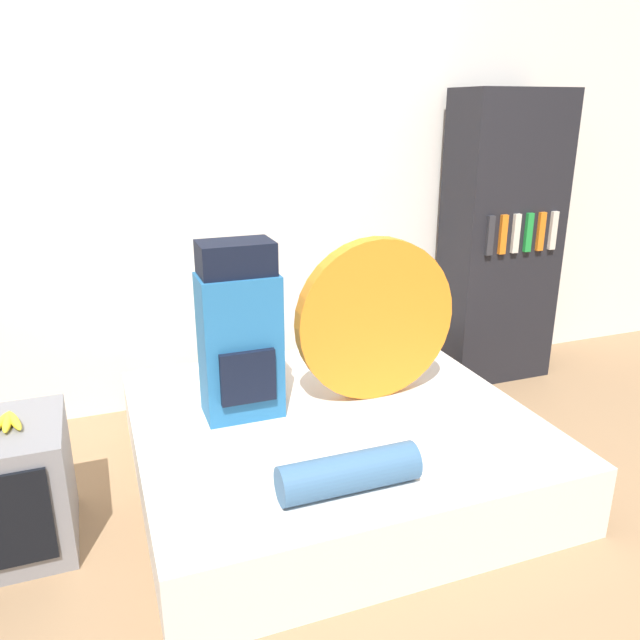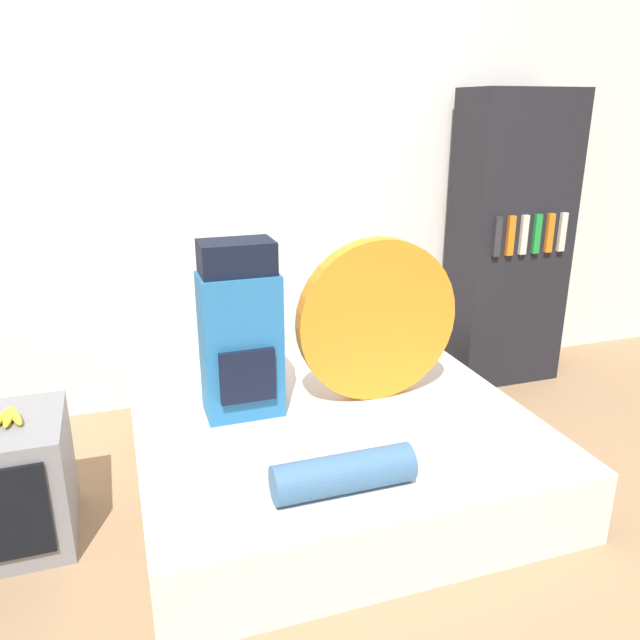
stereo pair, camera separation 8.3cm
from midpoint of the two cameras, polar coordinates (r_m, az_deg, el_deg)
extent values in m
plane|color=#997551|center=(2.35, 7.38, -24.62)|extent=(16.00, 16.00, 0.00)
cube|color=white|center=(3.48, -6.47, 13.65)|extent=(8.00, 0.05, 2.60)
cube|color=silver|center=(2.89, 0.27, -11.31)|extent=(1.70, 1.59, 0.31)
cube|color=#23669E|center=(2.73, -8.18, -2.38)|extent=(0.34, 0.22, 0.64)
cube|color=black|center=(2.62, -8.63, 5.64)|extent=(0.31, 0.20, 0.14)
cube|color=black|center=(2.65, -7.49, -5.24)|extent=(0.24, 0.03, 0.23)
cylinder|color=orange|center=(2.85, 4.25, 0.05)|extent=(0.76, 0.08, 0.76)
cylinder|color=#3D668E|center=(2.27, 1.58, -13.81)|extent=(0.52, 0.14, 0.14)
ellipsoid|color=yellow|center=(2.60, -28.03, -8.31)|extent=(0.08, 0.17, 0.03)
ellipsoid|color=yellow|center=(2.60, -27.52, -8.26)|extent=(0.03, 0.17, 0.03)
ellipsoid|color=yellow|center=(2.59, -27.00, -8.21)|extent=(0.08, 0.17, 0.03)
cube|color=black|center=(3.90, 15.59, 7.06)|extent=(0.65, 0.36, 1.71)
cube|color=#2D2D33|center=(3.61, 14.64, 7.47)|extent=(0.04, 0.02, 0.22)
cube|color=orange|center=(3.66, 15.76, 7.52)|extent=(0.04, 0.02, 0.22)
cube|color=beige|center=(3.71, 16.86, 7.57)|extent=(0.04, 0.02, 0.22)
cube|color=#1E8E38|center=(3.76, 17.92, 7.62)|extent=(0.04, 0.02, 0.22)
cube|color=orange|center=(3.82, 18.96, 7.66)|extent=(0.04, 0.02, 0.22)
cube|color=beige|center=(3.87, 19.96, 7.70)|extent=(0.04, 0.02, 0.22)
camera|label=1|loc=(0.04, -90.91, -0.31)|focal=35.00mm
camera|label=2|loc=(0.04, 89.09, 0.31)|focal=35.00mm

